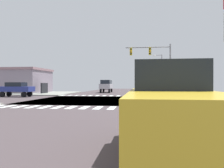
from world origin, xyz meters
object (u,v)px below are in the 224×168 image
object	(u,v)px
bank_building	(15,81)
sedan_farside_1	(16,88)
traffic_signal_mast	(153,58)
sedan_crossing_2	(107,85)
pickup_queued_1	(172,104)
suv_nearside_1	(106,85)
street_lamp	(160,70)

from	to	relation	value
bank_building	sedan_farside_1	bearing A→B (deg)	-57.69
traffic_signal_mast	sedan_crossing_2	bearing A→B (deg)	110.33
traffic_signal_mast	bank_building	bearing A→B (deg)	165.45
sedan_farside_1	pickup_queued_1	distance (m)	26.65
sedan_crossing_2	traffic_signal_mast	bearing A→B (deg)	110.33
bank_building	sedan_crossing_2	size ratio (longest dim) A/B	2.95
pickup_queued_1	sedan_farside_1	bearing A→B (deg)	128.73
suv_nearside_1	sedan_crossing_2	world-z (taller)	suv_nearside_1
traffic_signal_mast	street_lamp	size ratio (longest dim) A/B	1.01
traffic_signal_mast	bank_building	distance (m)	25.18
sedan_farside_1	pickup_queued_1	bearing A→B (deg)	38.73
traffic_signal_mast	suv_nearside_1	xyz separation A→B (m)	(-8.04, 9.66, -3.83)
traffic_signal_mast	pickup_queued_1	world-z (taller)	traffic_signal_mast
sedan_farside_1	pickup_queued_1	xyz separation A→B (m)	(16.67, -20.78, 0.17)
traffic_signal_mast	pickup_queued_1	size ratio (longest dim) A/B	1.39
suv_nearside_1	pickup_queued_1	distance (m)	35.12
street_lamp	bank_building	bearing A→B (deg)	-170.08
bank_building	suv_nearside_1	size ratio (longest dim) A/B	2.75
traffic_signal_mast	street_lamp	world-z (taller)	traffic_signal_mast
street_lamp	suv_nearside_1	world-z (taller)	street_lamp
pickup_queued_1	street_lamp	bearing A→B (deg)	85.22
street_lamp	sedan_crossing_2	world-z (taller)	street_lamp
traffic_signal_mast	sedan_farside_1	xyz separation A→B (m)	(-17.71, -3.97, -4.11)
traffic_signal_mast	street_lamp	xyz separation A→B (m)	(1.94, 10.86, -0.92)
suv_nearside_1	sedan_farside_1	xyz separation A→B (m)	(-9.67, -13.63, -0.28)
street_lamp	sedan_crossing_2	bearing A→B (deg)	124.42
traffic_signal_mast	pickup_queued_1	xyz separation A→B (m)	(-1.04, -24.76, -3.93)
suv_nearside_1	bank_building	bearing A→B (deg)	11.79
sedan_crossing_2	pickup_queued_1	world-z (taller)	pickup_queued_1
sedan_crossing_2	sedan_farside_1	bearing A→B (deg)	78.82
street_lamp	pickup_queued_1	world-z (taller)	street_lamp
traffic_signal_mast	street_lamp	bearing A→B (deg)	79.87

